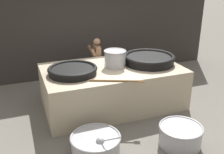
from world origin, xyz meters
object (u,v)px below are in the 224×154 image
cook (97,61)px  prep_bowl_meat (180,135)px  stock_pot (115,58)px  prep_bowl_vegetables (96,143)px  giant_wok_near (73,70)px  giant_wok_far (149,59)px

cook → prep_bowl_meat: size_ratio=1.71×
cook → prep_bowl_meat: 3.46m
stock_pot → cook: cook is taller
cook → prep_bowl_vegetables: size_ratio=1.18×
giant_wok_near → giant_wok_far: size_ratio=0.87×
giant_wok_far → stock_pot: bearing=176.6°
giant_wok_near → prep_bowl_meat: bearing=-50.9°
cook → prep_bowl_vegetables: 3.17m
giant_wok_far → prep_bowl_vegetables: (-1.98, -1.66, -0.95)m
cook → giant_wok_near: bearing=57.4°
stock_pot → prep_bowl_meat: bearing=-75.5°
giant_wok_far → stock_pot: stock_pot is taller
stock_pot → giant_wok_far: bearing=-3.4°
prep_bowl_vegetables → cook: bearing=71.6°
cook → prep_bowl_meat: bearing=104.9°
stock_pot → prep_bowl_vegetables: (-1.06, -1.71, -1.05)m
stock_pot → prep_bowl_vegetables: bearing=-121.7°
giant_wok_far → cook: (-0.99, 1.29, -0.34)m
giant_wok_near → giant_wok_far: bearing=1.5°
prep_bowl_meat → giant_wok_near: bearing=129.1°
giant_wok_far → cook: size_ratio=0.90×
giant_wok_near → cook: size_ratio=0.78×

